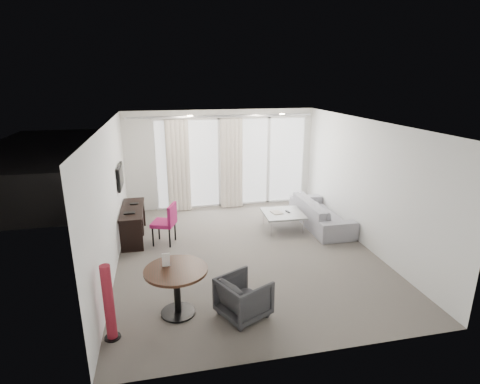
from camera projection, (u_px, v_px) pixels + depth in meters
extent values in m
cube|color=#605951|center=(246.00, 252.00, 7.56)|extent=(5.00, 6.00, 0.00)
cube|color=white|center=(247.00, 123.00, 6.80)|extent=(5.00, 6.00, 0.00)
cube|color=silver|center=(110.00, 200.00, 6.68)|extent=(0.00, 6.00, 2.60)
cube|color=silver|center=(365.00, 184.00, 7.68)|extent=(0.00, 6.00, 2.60)
cube|color=silver|center=(304.00, 264.00, 4.38)|extent=(5.00, 0.00, 2.60)
cylinder|color=#FFE0B2|center=(190.00, 116.00, 8.12)|extent=(0.12, 0.12, 0.02)
cylinder|color=#FFE0B2|center=(282.00, 114.00, 8.54)|extent=(0.12, 0.12, 0.02)
cylinder|color=maroon|center=(109.00, 303.00, 4.93)|extent=(0.24, 0.24, 1.09)
imported|color=#2E2E31|center=(244.00, 297.00, 5.48)|extent=(0.89, 0.88, 0.61)
imported|color=gray|center=(321.00, 213.00, 8.88)|extent=(0.83, 2.13, 0.62)
cube|color=#4D4D50|center=(224.00, 191.00, 11.85)|extent=(5.60, 3.00, 0.12)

